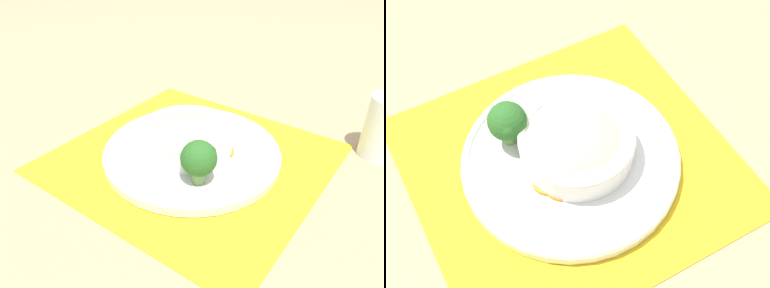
# 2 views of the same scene
# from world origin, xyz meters

# --- Properties ---
(ground_plane) EXTENTS (4.00, 4.00, 0.00)m
(ground_plane) POSITION_xyz_m (0.00, 0.00, 0.00)
(ground_plane) COLOR tan
(placemat) EXTENTS (0.47, 0.49, 0.00)m
(placemat) POSITION_xyz_m (0.00, 0.00, 0.00)
(placemat) COLOR yellow
(placemat) RESTS_ON ground_plane
(plate) EXTENTS (0.32, 0.32, 0.02)m
(plate) POSITION_xyz_m (0.00, 0.00, 0.02)
(plate) COLOR white
(plate) RESTS_ON placemat
(bowl) EXTENTS (0.17, 0.17, 0.05)m
(bowl) POSITION_xyz_m (-0.00, -0.01, 0.05)
(bowl) COLOR silver
(bowl) RESTS_ON plate
(broccoli_floret) EXTENTS (0.06, 0.06, 0.07)m
(broccoli_floret) POSITION_xyz_m (0.07, 0.06, 0.06)
(broccoli_floret) COLOR #759E51
(broccoli_floret) RESTS_ON plate
(carrot_slice_near) EXTENTS (0.05, 0.05, 0.01)m
(carrot_slice_near) POSITION_xyz_m (-0.02, 0.05, 0.02)
(carrot_slice_near) COLOR orange
(carrot_slice_near) RESTS_ON plate
(carrot_slice_middle) EXTENTS (0.05, 0.05, 0.01)m
(carrot_slice_middle) POSITION_xyz_m (-0.03, 0.04, 0.02)
(carrot_slice_middle) COLOR orange
(carrot_slice_middle) RESTS_ON plate
(carrot_slice_far) EXTENTS (0.05, 0.05, 0.01)m
(carrot_slice_far) POSITION_xyz_m (-0.05, 0.02, 0.02)
(carrot_slice_far) COLOR orange
(carrot_slice_far) RESTS_ON plate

